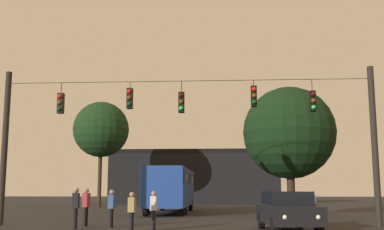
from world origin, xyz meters
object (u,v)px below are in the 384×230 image
pedestrian_near_bus (312,206)px  pedestrian_trailing (76,205)px  pedestrian_crossing_right (111,206)px  pedestrian_crossing_center (154,208)px  tree_behind_building (101,130)px  tree_left_silhouette (289,133)px  car_near_right (287,210)px  city_bus (171,186)px  pedestrian_crossing_left (86,204)px  pedestrian_far_side (132,210)px  car_far_left (167,199)px

pedestrian_near_bus → pedestrian_trailing: (-10.02, -2.26, 0.08)m
pedestrian_crossing_right → pedestrian_crossing_center: bearing=-28.3°
pedestrian_trailing → tree_behind_building: 26.99m
pedestrian_near_bus → tree_left_silhouette: bearing=88.0°
car_near_right → pedestrian_near_bus: (1.50, 2.86, 0.07)m
pedestrian_trailing → city_bus: bearing=79.7°
tree_behind_building → pedestrian_crossing_left: bearing=-76.9°
pedestrian_crossing_center → tree_left_silhouette: 13.61m
car_near_right → tree_behind_building: 30.49m
car_near_right → pedestrian_near_bus: size_ratio=2.86×
city_bus → tree_behind_building: 15.32m
city_bus → pedestrian_far_side: 15.21m
car_far_left → tree_left_silhouette: size_ratio=0.54×
pedestrian_crossing_left → tree_behind_building: bearing=103.1°
pedestrian_crossing_left → pedestrian_near_bus: pedestrian_crossing_left is taller
car_near_right → pedestrian_crossing_center: (-5.28, 0.45, 0.06)m
pedestrian_crossing_center → pedestrian_trailing: 3.25m
pedestrian_far_side → city_bus: bearing=90.3°
tree_left_silhouette → pedestrian_crossing_right: bearing=-132.8°
city_bus → tree_left_silhouette: (7.81, -3.17, 3.28)m
city_bus → car_near_right: size_ratio=2.47×
tree_behind_building → car_near_right: bearing=-61.7°
city_bus → pedestrian_crossing_center: (0.74, -13.97, -1.01)m
pedestrian_crossing_center → tree_left_silhouette: (7.07, 10.81, 4.29)m
pedestrian_crossing_right → pedestrian_far_side: pedestrian_crossing_right is taller
pedestrian_near_bus → pedestrian_crossing_right: bearing=-171.2°
car_far_left → pedestrian_far_side: 24.59m
pedestrian_crossing_left → pedestrian_trailing: bearing=-89.2°
pedestrian_far_side → car_near_right: bearing=7.1°
tree_left_silhouette → tree_behind_building: size_ratio=0.80×
pedestrian_crossing_right → pedestrian_trailing: size_ratio=0.95×
pedestrian_crossing_right → tree_left_silhouette: tree_left_silhouette is taller
pedestrian_near_bus → pedestrian_trailing: bearing=-167.3°
city_bus → car_far_left: size_ratio=2.53×
city_bus → pedestrian_trailing: (-2.50, -13.83, -0.91)m
city_bus → pedestrian_far_side: city_bus is taller
car_near_right → pedestrian_crossing_right: bearing=168.2°
pedestrian_trailing → car_near_right: bearing=-4.0°
pedestrian_crossing_center → city_bus: bearing=93.0°
pedestrian_trailing → pedestrian_far_side: size_ratio=1.12×
pedestrian_crossing_center → pedestrian_crossing_right: pedestrian_crossing_right is taller
car_far_left → pedestrian_crossing_left: bearing=-93.2°
pedestrian_crossing_left → pedestrian_crossing_center: bearing=-27.9°
car_far_left → tree_behind_building: (-6.77, 2.41, 6.56)m
pedestrian_far_side → tree_left_silhouette: (7.74, 12.01, 4.31)m
pedestrian_crossing_center → tree_behind_building: size_ratio=0.15×
car_far_left → pedestrian_far_side: size_ratio=2.89×
pedestrian_crossing_center → tree_left_silhouette: size_ratio=0.19×
city_bus → pedestrian_trailing: size_ratio=6.54×
car_far_left → tree_left_silhouette: bearing=-53.9°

